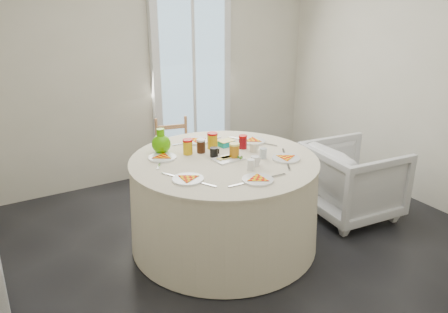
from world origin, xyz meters
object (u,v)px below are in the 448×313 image
table (224,203)px  green_pitcher (161,143)px  armchair (353,178)px  wooden_chair (175,153)px

table → green_pitcher: size_ratio=7.63×
armchair → green_pitcher: green_pitcher is taller
table → wooden_chair: wooden_chair is taller
wooden_chair → armchair: wooden_chair is taller
green_pitcher → armchair: bearing=-41.6°
table → wooden_chair: (0.05, 1.10, 0.09)m
table → armchair: 1.34m
table → green_pitcher: green_pitcher is taller
armchair → green_pitcher: size_ratio=3.79×
table → wooden_chair: bearing=87.5°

